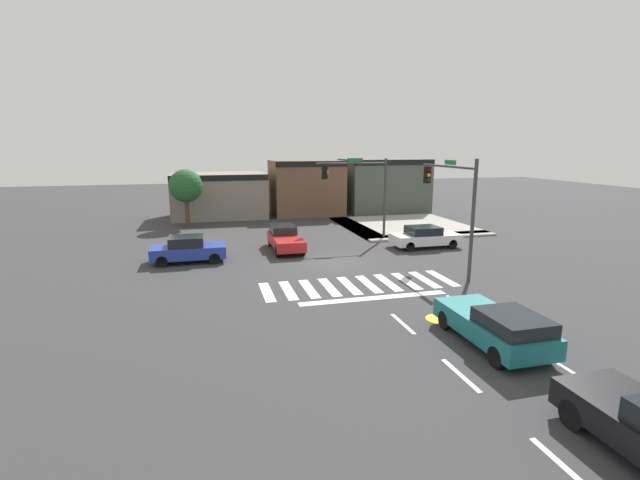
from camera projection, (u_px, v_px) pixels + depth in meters
The scene contains 13 objects.
ground_plane at pixel (333, 262), 25.92m from camera, with size 120.00×120.00×0.00m, color #353538.
crosswalk_near at pixel (359, 285), 21.66m from camera, with size 9.41×2.87×0.01m.
lane_markings at pixel (477, 359), 14.10m from camera, with size 6.80×24.25×0.01m.
bike_detector_marking at pixel (440, 319), 17.38m from camera, with size 1.09×1.09×0.01m.
curb_corner_northeast at pixel (401, 226), 36.90m from camera, with size 10.00×10.60×0.15m.
storefront_row at pixel (311, 189), 44.08m from camera, with size 24.85×5.91×5.28m.
traffic_signal_northeast at pixel (359, 183), 30.90m from camera, with size 5.09×0.32×5.76m.
traffic_signal_southeast at pixel (452, 194), 23.34m from camera, with size 0.32×5.35×5.99m.
car_white at pixel (425, 237), 29.51m from camera, with size 4.44×1.92×1.41m.
car_teal at pixel (496, 326), 14.86m from camera, with size 1.93×4.47×1.41m.
car_blue at pixel (188, 249), 25.77m from camera, with size 4.16×1.91×1.51m.
car_red at pixel (285, 238), 28.83m from camera, with size 1.77×4.54×1.46m.
roadside_tree at pixel (186, 186), 36.43m from camera, with size 2.68×2.68×4.74m.
Camera 1 is at (-6.98, -24.13, 6.57)m, focal length 25.16 mm.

